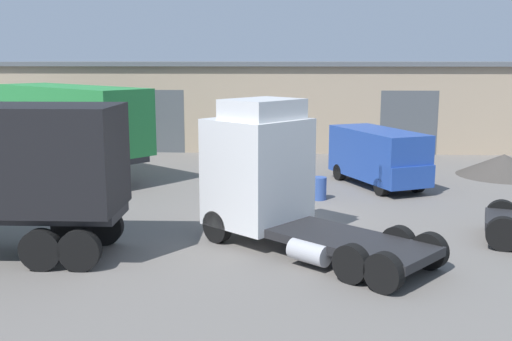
# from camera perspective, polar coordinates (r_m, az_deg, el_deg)

# --- Properties ---
(ground_plane) EXTENTS (60.00, 60.00, 0.00)m
(ground_plane) POSITION_cam_1_polar(r_m,az_deg,el_deg) (20.65, 1.90, -4.43)
(ground_plane) COLOR slate
(warehouse_building) EXTENTS (33.07, 8.82, 5.17)m
(warehouse_building) POSITION_cam_1_polar(r_m,az_deg,el_deg) (38.19, 2.51, 6.46)
(warehouse_building) COLOR tan
(warehouse_building) RESTS_ON ground_plane
(tractor_unit_white) EXTENTS (6.76, 6.27, 4.22)m
(tractor_unit_white) POSITION_cam_1_polar(r_m,az_deg,el_deg) (17.42, 1.35, -0.60)
(tractor_unit_white) COLOR silver
(tractor_unit_white) RESTS_ON ground_plane
(container_trailer_green) EXTENTS (8.58, 7.66, 4.14)m
(container_trailer_green) POSITION_cam_1_polar(r_m,az_deg,el_deg) (28.48, -17.22, 4.63)
(container_trailer_green) COLOR #28843D
(container_trailer_green) RESTS_ON ground_plane
(delivery_van_blue) EXTENTS (3.92, 5.44, 2.40)m
(delivery_van_blue) POSITION_cam_1_polar(r_m,az_deg,el_deg) (25.76, 11.69, 1.36)
(delivery_van_blue) COLOR #2347A3
(delivery_van_blue) RESTS_ON ground_plane
(gravel_pile) EXTENTS (4.23, 4.23, 1.01)m
(gravel_pile) POSITION_cam_1_polar(r_m,az_deg,el_deg) (30.02, 22.52, 0.50)
(gravel_pile) COLOR #423D38
(gravel_pile) RESTS_ON ground_plane
(oil_drum) EXTENTS (0.58, 0.58, 0.88)m
(oil_drum) POSITION_cam_1_polar(r_m,az_deg,el_deg) (23.17, 6.01, -1.70)
(oil_drum) COLOR #33519E
(oil_drum) RESTS_ON ground_plane
(traffic_cone) EXTENTS (0.40, 0.40, 0.55)m
(traffic_cone) POSITION_cam_1_polar(r_m,az_deg,el_deg) (22.96, 0.43, -2.23)
(traffic_cone) COLOR black
(traffic_cone) RESTS_ON ground_plane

